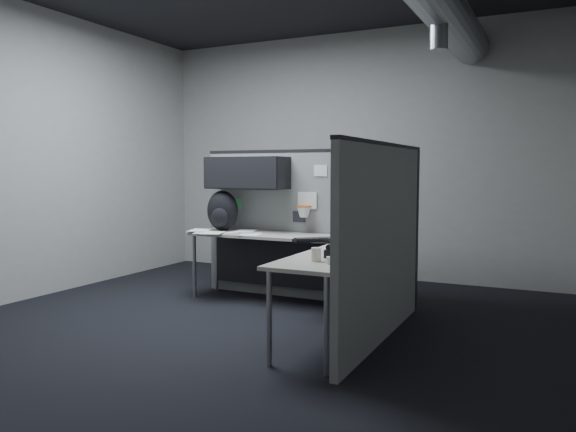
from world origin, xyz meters
The scene contains 12 objects.
room centered at (0.56, 0.00, 2.10)m, with size 5.62×5.62×3.22m.
partition_back centered at (-0.25, 1.23, 1.00)m, with size 2.44×0.42×1.63m.
partition_right centered at (1.10, 0.22, 0.82)m, with size 0.07×2.23×1.63m.
desk centered at (0.15, 0.70, 0.61)m, with size 2.31×2.11×0.73m.
monitor centered at (0.74, 0.90, 0.97)m, with size 0.57×0.57×0.46m.
keyboard centered at (0.32, 0.60, 0.75)m, with size 0.40×0.39×0.04m.
mouse centered at (0.76, 0.33, 0.75)m, with size 0.26×0.28×0.05m.
phone centered at (0.86, -0.17, 0.77)m, with size 0.23×0.25×0.10m.
bottles centered at (0.95, -0.49, 0.76)m, with size 0.13×0.14×0.07m.
cup centered at (0.78, -0.46, 0.78)m, with size 0.07×0.07×0.10m, color beige.
papers centered at (-0.85, 0.85, 0.74)m, with size 0.92×0.67×0.02m.
backpack centered at (-0.97, 1.00, 0.95)m, with size 0.37×0.34×0.45m.
Camera 1 is at (2.40, -4.26, 1.41)m, focal length 35.00 mm.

